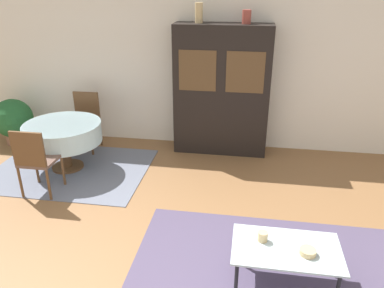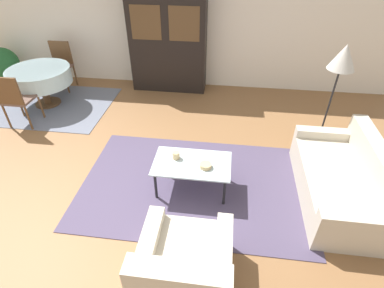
# 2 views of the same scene
# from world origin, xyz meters

# --- Properties ---
(wall_back) EXTENTS (10.00, 0.06, 2.70)m
(wall_back) POSITION_xyz_m (0.00, 3.63, 1.35)
(wall_back) COLOR silver
(wall_back) RESTS_ON ground_plane
(area_rug) EXTENTS (3.10, 2.01, 0.01)m
(area_rug) POSITION_xyz_m (1.28, 0.38, 0.01)
(area_rug) COLOR #4C425B
(area_rug) RESTS_ON ground_plane
(dining_rug) EXTENTS (2.35, 1.76, 0.01)m
(dining_rug) POSITION_xyz_m (-1.84, 2.25, 0.01)
(dining_rug) COLOR slate
(dining_rug) RESTS_ON ground_plane
(coffee_table) EXTENTS (1.00, 0.60, 0.44)m
(coffee_table) POSITION_xyz_m (1.26, 0.32, 0.40)
(coffee_table) COLOR black
(coffee_table) RESTS_ON area_rug
(display_cabinet) EXTENTS (1.53, 0.46, 2.10)m
(display_cabinet) POSITION_xyz_m (0.38, 3.35, 1.05)
(display_cabinet) COLOR black
(display_cabinet) RESTS_ON ground_plane
(dining_table) EXTENTS (1.15, 1.15, 0.73)m
(dining_table) POSITION_xyz_m (-1.91, 2.30, 0.59)
(dining_table) COLOR brown
(dining_table) RESTS_ON dining_rug
(dining_chair_near) EXTENTS (0.44, 0.44, 0.96)m
(dining_chair_near) POSITION_xyz_m (-1.91, 1.50, 0.55)
(dining_chair_near) COLOR brown
(dining_chair_near) RESTS_ON dining_rug
(dining_chair_far) EXTENTS (0.44, 0.44, 0.96)m
(dining_chair_far) POSITION_xyz_m (-1.91, 3.09, 0.55)
(dining_chair_far) COLOR brown
(dining_chair_far) RESTS_ON dining_rug
(cup) EXTENTS (0.10, 0.10, 0.10)m
(cup) POSITION_xyz_m (1.04, 0.39, 0.49)
(cup) COLOR tan
(cup) RESTS_ON coffee_table
(bowl) EXTENTS (0.15, 0.15, 0.05)m
(bowl) POSITION_xyz_m (1.44, 0.26, 0.47)
(bowl) COLOR tan
(bowl) RESTS_ON coffee_table
(vase_tall) EXTENTS (0.12, 0.12, 0.30)m
(vase_tall) POSITION_xyz_m (-0.01, 3.35, 2.25)
(vase_tall) COLOR tan
(vase_tall) RESTS_ON display_cabinet
(vase_short) EXTENTS (0.13, 0.13, 0.20)m
(vase_short) POSITION_xyz_m (0.71, 3.35, 2.20)
(vase_short) COLOR #9E4238
(vase_short) RESTS_ON display_cabinet
(potted_plant) EXTENTS (0.68, 0.68, 0.81)m
(potted_plant) POSITION_xyz_m (-3.26, 3.07, 0.44)
(potted_plant) COLOR #93664C
(potted_plant) RESTS_ON ground_plane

